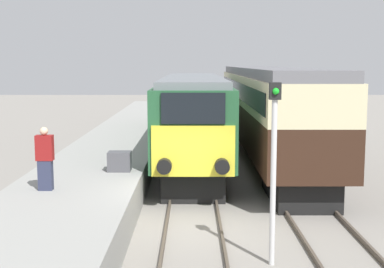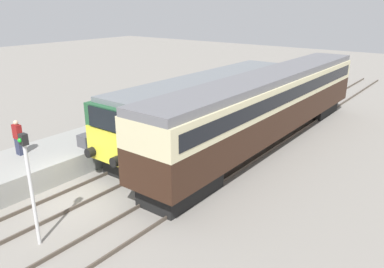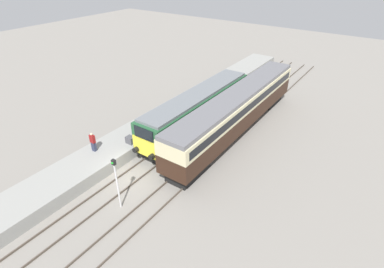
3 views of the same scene
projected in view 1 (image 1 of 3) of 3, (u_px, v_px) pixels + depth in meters
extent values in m
plane|color=gray|center=(192.00, 227.00, 14.29)|extent=(120.00, 120.00, 0.00)
cube|color=gray|center=(112.00, 156.00, 22.14)|extent=(3.50, 50.00, 1.04)
cube|color=#4C4238|center=(172.00, 183.00, 19.23)|extent=(0.07, 60.00, 0.14)
cube|color=#4C4238|center=(212.00, 183.00, 19.24)|extent=(0.07, 60.00, 0.14)
cube|color=#4C4238|center=(266.00, 183.00, 19.24)|extent=(0.07, 60.00, 0.14)
cube|color=#4C4238|center=(306.00, 183.00, 19.25)|extent=(0.07, 60.00, 0.14)
cube|color=black|center=(192.00, 175.00, 18.53)|extent=(2.03, 4.00, 1.00)
cube|color=black|center=(191.00, 136.00, 28.48)|extent=(2.03, 4.00, 1.00)
cube|color=#235633|center=(192.00, 111.00, 23.27)|extent=(2.70, 15.04, 2.55)
cube|color=yellow|center=(192.00, 151.00, 15.84)|extent=(2.48, 0.10, 1.53)
cube|color=black|center=(192.00, 108.00, 15.67)|extent=(1.89, 0.10, 0.92)
cube|color=slate|center=(192.00, 79.00, 23.08)|extent=(2.38, 14.44, 0.24)
cylinder|color=black|center=(163.00, 166.00, 15.69)|extent=(0.44, 0.35, 0.44)
cylinder|color=black|center=(221.00, 166.00, 15.69)|extent=(0.44, 0.35, 0.44)
cube|color=black|center=(298.00, 185.00, 17.12)|extent=(1.89, 3.60, 0.95)
cube|color=black|center=(247.00, 127.00, 32.90)|extent=(1.89, 3.60, 0.95)
cube|color=#331E14|center=(265.00, 120.00, 24.84)|extent=(2.70, 20.32, 1.59)
cube|color=beige|center=(265.00, 89.00, 24.65)|extent=(2.71, 20.32, 1.25)
cube|color=black|center=(265.00, 89.00, 24.65)|extent=(2.75, 19.51, 0.69)
cube|color=slate|center=(265.00, 71.00, 24.54)|extent=(2.48, 20.32, 0.36)
cube|color=#2D334C|center=(44.00, 175.00, 14.00)|extent=(0.36, 0.24, 0.80)
cube|color=maroon|center=(43.00, 148.00, 13.91)|extent=(0.44, 0.26, 0.66)
sphere|color=beige|center=(43.00, 131.00, 13.85)|extent=(0.22, 0.22, 0.22)
cylinder|color=silver|center=(272.00, 184.00, 11.41)|extent=(0.12, 0.12, 3.60)
cube|color=black|center=(274.00, 91.00, 11.15)|extent=(0.24, 0.20, 0.36)
sphere|color=green|center=(275.00, 91.00, 11.04)|extent=(0.14, 0.14, 0.14)
cube|color=#4C4C51|center=(118.00, 161.00, 16.52)|extent=(0.70, 0.56, 0.60)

